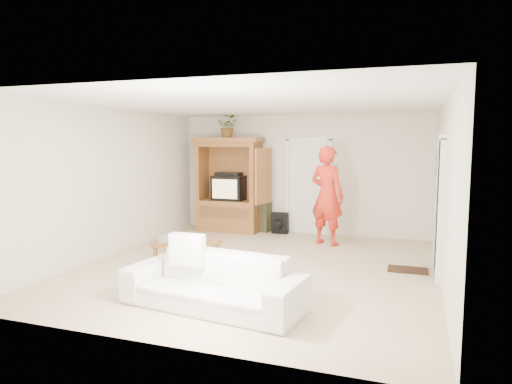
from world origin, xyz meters
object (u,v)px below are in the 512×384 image
at_px(sofa, 213,282).
at_px(coffee_table, 186,245).
at_px(armoire, 230,191).
at_px(man, 327,195).

bearing_deg(sofa, coffee_table, 134.20).
relative_size(armoire, coffee_table, 1.95).
bearing_deg(armoire, man, -15.85).
bearing_deg(man, armoire, 5.98).
relative_size(armoire, sofa, 0.95).
distance_m(man, coffee_table, 3.02).
bearing_deg(sofa, man, 87.27).
xyz_separation_m(armoire, coffee_table, (0.44, -2.93, -0.57)).
xyz_separation_m(armoire, man, (2.32, -0.66, 0.06)).
xyz_separation_m(armoire, sofa, (1.66, -4.54, -0.58)).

